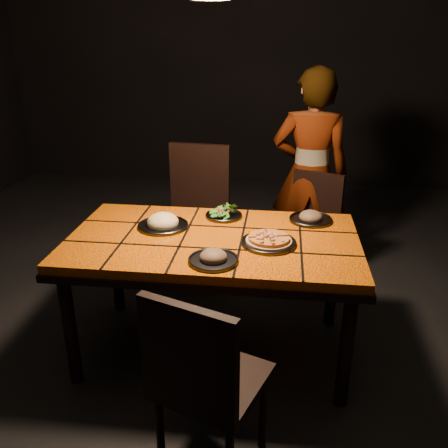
# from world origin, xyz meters

# --- Properties ---
(room_shell) EXTENTS (6.04, 7.04, 3.08)m
(room_shell) POSITION_xyz_m (0.00, 0.00, 1.50)
(room_shell) COLOR black
(room_shell) RESTS_ON ground
(dining_table) EXTENTS (1.62, 0.92, 0.75)m
(dining_table) POSITION_xyz_m (0.00, 0.00, 0.67)
(dining_table) COLOR orange
(dining_table) RESTS_ON ground
(chair_near) EXTENTS (0.53, 0.53, 0.91)m
(chair_near) POSITION_xyz_m (0.08, -0.87, 0.52)
(chair_near) COLOR black
(chair_near) RESTS_ON ground
(chair_far_left) EXTENTS (0.50, 0.50, 1.03)m
(chair_far_left) POSITION_xyz_m (-0.27, 0.95, 0.59)
(chair_far_left) COLOR black
(chair_far_left) RESTS_ON ground
(chair_far_right) EXTENTS (0.50, 0.50, 0.85)m
(chair_far_right) POSITION_xyz_m (0.60, 0.94, 0.49)
(chair_far_right) COLOR black
(chair_far_right) RESTS_ON ground
(diner) EXTENTS (0.59, 0.40, 1.59)m
(diner) POSITION_xyz_m (0.58, 1.16, 0.79)
(diner) COLOR brown
(diner) RESTS_ON ground
(plate_pizza) EXTENTS (0.30, 0.30, 0.04)m
(plate_pizza) POSITION_xyz_m (0.31, -0.06, 0.77)
(plate_pizza) COLOR #37363B
(plate_pizza) RESTS_ON dining_table
(plate_pasta) EXTENTS (0.29, 0.29, 0.10)m
(plate_pasta) POSITION_xyz_m (-0.31, 0.11, 0.77)
(plate_pasta) COLOR #37363B
(plate_pasta) RESTS_ON dining_table
(plate_salad) EXTENTS (0.23, 0.23, 0.07)m
(plate_salad) POSITION_xyz_m (0.02, 0.31, 0.78)
(plate_salad) COLOR #37363B
(plate_salad) RESTS_ON dining_table
(plate_mushroom_a) EXTENTS (0.25, 0.25, 0.08)m
(plate_mushroom_a) POSITION_xyz_m (0.05, -0.30, 0.77)
(plate_mushroom_a) COLOR #37363B
(plate_mushroom_a) RESTS_ON dining_table
(plate_mushroom_b) EXTENTS (0.26, 0.26, 0.08)m
(plate_mushroom_b) POSITION_xyz_m (0.55, 0.31, 0.77)
(plate_mushroom_b) COLOR #37363B
(plate_mushroom_b) RESTS_ON dining_table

